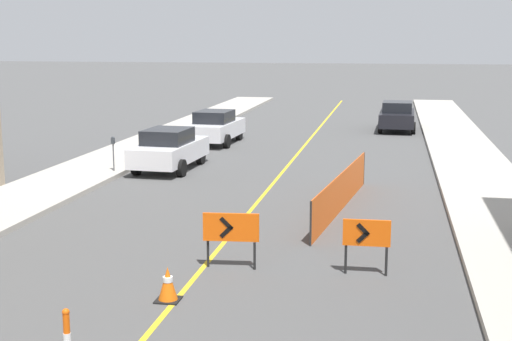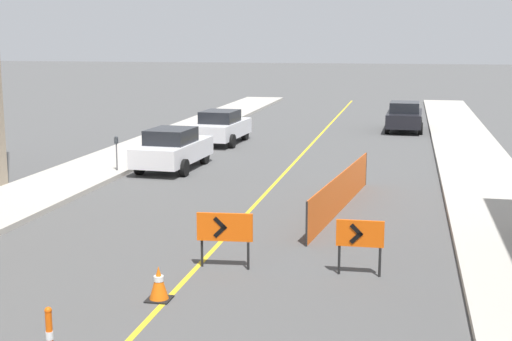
% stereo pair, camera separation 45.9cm
% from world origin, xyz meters
% --- Properties ---
extents(lane_stripe, '(0.12, 64.18, 0.01)m').
position_xyz_m(lane_stripe, '(0.00, 32.09, 0.00)').
color(lane_stripe, gold).
rests_on(lane_stripe, ground_plane).
extents(sidewalk_left, '(2.98, 64.18, 0.17)m').
position_xyz_m(sidewalk_left, '(-7.10, 32.09, 0.08)').
color(sidewalk_left, '#ADA89E').
rests_on(sidewalk_left, ground_plane).
extents(sidewalk_right, '(2.98, 64.18, 0.17)m').
position_xyz_m(sidewalk_right, '(7.10, 32.09, 0.08)').
color(sidewalk_right, '#ADA89E').
rests_on(sidewalk_right, ground_plane).
extents(traffic_cone_fifth, '(0.46, 0.46, 0.67)m').
position_xyz_m(traffic_cone_fifth, '(-0.14, 18.98, 0.33)').
color(traffic_cone_fifth, black).
rests_on(traffic_cone_fifth, ground_plane).
extents(arrow_barricade_primary, '(1.22, 0.18, 1.23)m').
position_xyz_m(arrow_barricade_primary, '(0.61, 21.12, 0.88)').
color(arrow_barricade_primary, '#EF560C').
rests_on(arrow_barricade_primary, ground_plane).
extents(arrow_barricade_secondary, '(1.00, 0.10, 1.20)m').
position_xyz_m(arrow_barricade_secondary, '(3.52, 21.23, 0.86)').
color(arrow_barricade_secondary, '#EF560C').
rests_on(arrow_barricade_secondary, ground_plane).
extents(safety_mesh_fence, '(1.00, 7.77, 1.12)m').
position_xyz_m(safety_mesh_fence, '(2.60, 26.97, 0.56)').
color(safety_mesh_fence, '#EF560C').
rests_on(safety_mesh_fence, ground_plane).
extents(parked_car_curb_near, '(2.03, 4.39, 1.59)m').
position_xyz_m(parked_car_curb_near, '(-4.32, 32.25, 0.80)').
color(parked_car_curb_near, silver).
rests_on(parked_car_curb_near, ground_plane).
extents(parked_car_curb_mid, '(2.04, 4.40, 1.59)m').
position_xyz_m(parked_car_curb_mid, '(-4.25, 39.17, 0.80)').
color(parked_car_curb_mid, silver).
rests_on(parked_car_curb_mid, ground_plane).
extents(parked_car_curb_far, '(1.94, 4.34, 1.59)m').
position_xyz_m(parked_car_curb_far, '(4.25, 45.73, 0.80)').
color(parked_car_curb_far, black).
rests_on(parked_car_curb_far, ground_plane).
extents(parking_meter_far_curb, '(0.12, 0.11, 1.27)m').
position_xyz_m(parking_meter_far_curb, '(-5.96, 30.74, 1.07)').
color(parking_meter_far_curb, '#4C4C51').
rests_on(parking_meter_far_curb, sidewalk_left).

